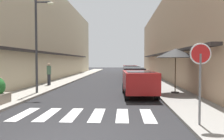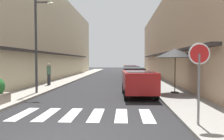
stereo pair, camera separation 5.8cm
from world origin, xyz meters
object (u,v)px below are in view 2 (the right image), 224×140
object	(u,v)px
parked_car_mid	(134,74)
parked_car_far	(131,71)
parked_car_near	(139,81)
parked_car_distant	(130,69)
round_street_sign	(199,62)
pedestrian_walking_near	(49,73)
street_lamp	(39,37)
cafe_umbrella	(175,53)

from	to	relation	value
parked_car_mid	parked_car_far	xyz separation A→B (m)	(0.00, 5.71, 0.00)
parked_car_near	parked_car_mid	bearing A→B (deg)	90.00
parked_car_distant	parked_car_far	bearing A→B (deg)	-90.00
parked_car_mid	parked_car_near	bearing A→B (deg)	-90.00
parked_car_far	round_street_sign	distance (m)	18.93
parked_car_near	pedestrian_walking_near	xyz separation A→B (m)	(-6.94, 4.81, 0.14)
parked_car_near	pedestrian_walking_near	world-z (taller)	pedestrian_walking_near
parked_car_mid	pedestrian_walking_near	size ratio (longest dim) A/B	2.42
parked_car_distant	pedestrian_walking_near	distance (m)	15.71
parked_car_distant	street_lamp	size ratio (longest dim) A/B	0.78
parked_car_distant	cafe_umbrella	size ratio (longest dim) A/B	1.64
parked_car_mid	round_street_sign	world-z (taller)	round_street_sign
parked_car_mid	street_lamp	size ratio (longest dim) A/B	0.76
street_lamp	parked_car_mid	bearing A→B (deg)	47.63
parked_car_near	parked_car_distant	world-z (taller)	same
parked_car_far	round_street_sign	world-z (taller)	round_street_sign
parked_car_distant	parked_car_mid	bearing A→B (deg)	-90.00
parked_car_far	street_lamp	xyz separation A→B (m)	(-6.02, -12.32, 2.62)
parked_car_far	pedestrian_walking_near	bearing A→B (deg)	-131.30
parked_car_near	pedestrian_walking_near	distance (m)	8.44
parked_car_distant	cafe_umbrella	xyz separation A→B (m)	(2.24, -18.18, 1.61)
cafe_umbrella	parked_car_far	bearing A→B (deg)	100.61
parked_car_near	street_lamp	world-z (taller)	street_lamp
cafe_umbrella	pedestrian_walking_near	bearing A→B (deg)	156.06
cafe_umbrella	pedestrian_walking_near	size ratio (longest dim) A/B	1.51
street_lamp	parked_car_far	bearing A→B (deg)	63.93
parked_car_distant	round_street_sign	size ratio (longest dim) A/B	1.78
round_street_sign	street_lamp	world-z (taller)	street_lamp
street_lamp	cafe_umbrella	world-z (taller)	street_lamp
parked_car_far	pedestrian_walking_near	world-z (taller)	pedestrian_walking_near
round_street_sign	cafe_umbrella	xyz separation A→B (m)	(0.83, 6.87, 0.51)
parked_car_far	cafe_umbrella	distance (m)	12.28
parked_car_far	round_street_sign	xyz separation A→B (m)	(1.42, -18.84, 1.10)
street_lamp	cafe_umbrella	size ratio (longest dim) A/B	2.09
parked_car_near	parked_car_far	distance (m)	12.70
parked_car_distant	pedestrian_walking_near	size ratio (longest dim) A/B	2.48
parked_car_near	cafe_umbrella	world-z (taller)	cafe_umbrella
parked_car_distant	round_street_sign	world-z (taller)	round_street_sign
street_lamp	parked_car_distant	bearing A→B (deg)	71.98
parked_car_near	parked_car_mid	distance (m)	6.99
parked_car_distant	round_street_sign	xyz separation A→B (m)	(1.42, -25.05, 1.10)
parked_car_distant	street_lamp	xyz separation A→B (m)	(-6.02, -18.52, 2.62)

